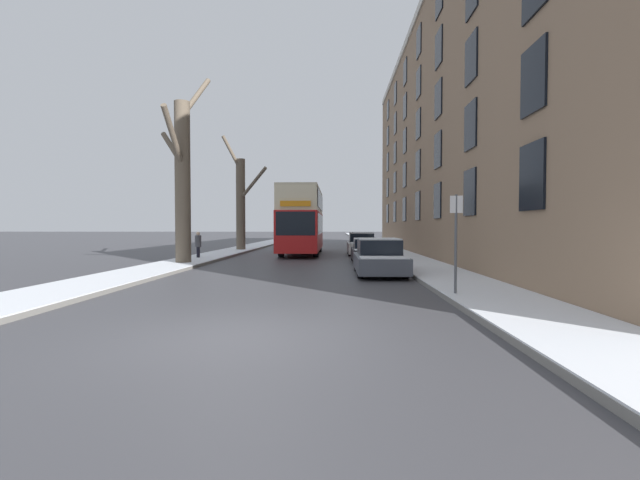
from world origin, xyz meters
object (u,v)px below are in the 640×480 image
(bare_tree_left_1, at_px, (241,201))
(pedestrian_left_sidewalk, at_px, (198,245))
(double_decker_bus, at_px, (302,218))
(parked_car_2, at_px, (361,245))
(parked_car_0, at_px, (379,258))
(street_sign_post, at_px, (456,240))
(bare_tree_left_0, at_px, (183,177))
(parked_car_1, at_px, (368,251))

(bare_tree_left_1, relative_size, pedestrian_left_sidewalk, 5.41)
(double_decker_bus, height_order, parked_car_2, double_decker_bus)
(double_decker_bus, height_order, parked_car_0, double_decker_bus)
(double_decker_bus, xyz_separation_m, street_sign_post, (5.36, -18.14, -0.95))
(bare_tree_left_1, height_order, street_sign_post, bare_tree_left_1)
(parked_car_0, distance_m, street_sign_post, 5.99)
(parked_car_0, bearing_deg, pedestrian_left_sidewalk, 143.92)
(bare_tree_left_1, relative_size, double_decker_bus, 0.86)
(bare_tree_left_0, bearing_deg, bare_tree_left_1, 89.15)
(double_decker_bus, xyz_separation_m, parked_car_0, (3.99, -12.38, -1.84))
(bare_tree_left_1, distance_m, double_decker_bus, 6.04)
(parked_car_0, bearing_deg, double_decker_bus, 107.85)
(pedestrian_left_sidewalk, xyz_separation_m, street_sign_post, (10.79, -12.63, 0.66))
(double_decker_bus, bearing_deg, bare_tree_left_0, -120.34)
(bare_tree_left_0, bearing_deg, parked_car_0, -21.77)
(pedestrian_left_sidewalk, bearing_deg, parked_car_1, 72.78)
(parked_car_0, bearing_deg, bare_tree_left_1, 119.83)
(parked_car_0, bearing_deg, bare_tree_left_0, 158.23)
(double_decker_bus, bearing_deg, bare_tree_left_1, 147.13)
(bare_tree_left_0, bearing_deg, parked_car_2, 41.20)
(double_decker_bus, bearing_deg, parked_car_1, -59.25)
(bare_tree_left_1, relative_size, parked_car_0, 1.94)
(parked_car_1, bearing_deg, parked_car_0, -90.00)
(parked_car_0, xyz_separation_m, pedestrian_left_sidewalk, (-9.42, 6.86, 0.23))
(pedestrian_left_sidewalk, height_order, street_sign_post, street_sign_post)
(parked_car_2, bearing_deg, double_decker_bus, 169.05)
(parked_car_2, bearing_deg, parked_car_0, -90.00)
(parked_car_1, distance_m, parked_car_2, 5.93)
(double_decker_bus, height_order, street_sign_post, double_decker_bus)
(bare_tree_left_1, distance_m, parked_car_1, 13.73)
(double_decker_bus, height_order, pedestrian_left_sidewalk, double_decker_bus)
(bare_tree_left_0, bearing_deg, street_sign_post, -41.91)
(parked_car_2, bearing_deg, bare_tree_left_0, -138.80)
(pedestrian_left_sidewalk, bearing_deg, bare_tree_left_0, -4.44)
(parked_car_1, distance_m, pedestrian_left_sidewalk, 9.50)
(parked_car_1, relative_size, parked_car_2, 0.95)
(parked_car_2, xyz_separation_m, street_sign_post, (1.37, -17.37, 0.85))
(parked_car_1, relative_size, street_sign_post, 1.49)
(bare_tree_left_1, bearing_deg, parked_car_1, -47.94)
(bare_tree_left_1, xyz_separation_m, pedestrian_left_sidewalk, (-0.49, -8.71, -3.00))
(bare_tree_left_1, distance_m, parked_car_0, 18.24)
(bare_tree_left_0, relative_size, double_decker_bus, 0.96)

